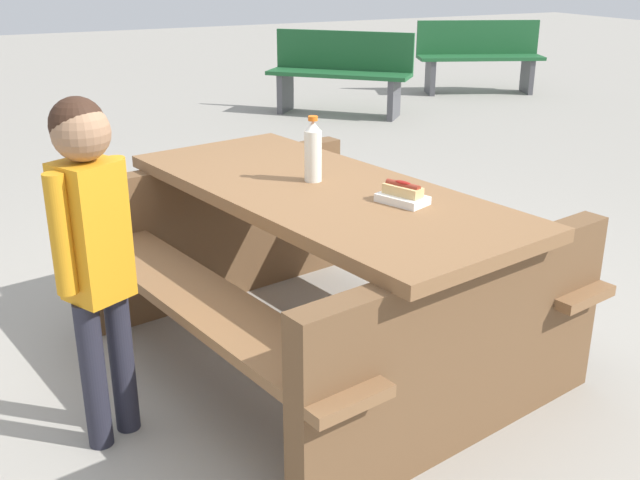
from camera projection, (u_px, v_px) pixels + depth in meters
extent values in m
plane|color=gray|center=(320.00, 354.00, 3.22)|extent=(30.00, 30.00, 0.00)
cube|color=brown|center=(320.00, 193.00, 2.96)|extent=(1.92, 1.11, 0.05)
cube|color=brown|center=(418.00, 233.00, 3.39)|extent=(1.82, 0.64, 0.04)
cube|color=brown|center=(199.00, 298.00, 2.75)|extent=(1.82, 0.64, 0.04)
cube|color=brown|center=(462.00, 354.00, 2.52)|extent=(0.38, 1.39, 0.70)
cube|color=brown|center=(222.00, 228.00, 3.67)|extent=(0.38, 1.39, 0.70)
cylinder|color=silver|center=(313.00, 156.00, 2.99)|extent=(0.07, 0.07, 0.20)
cone|color=silver|center=(313.00, 126.00, 2.95)|extent=(0.06, 0.06, 0.04)
cylinder|color=orange|center=(313.00, 118.00, 2.94)|extent=(0.04, 0.04, 0.02)
cube|color=white|center=(402.00, 199.00, 2.75)|extent=(0.21, 0.17, 0.03)
cube|color=#D8B272|center=(403.00, 190.00, 2.74)|extent=(0.16, 0.11, 0.04)
cylinder|color=maroon|center=(403.00, 186.00, 2.73)|extent=(0.14, 0.08, 0.03)
ellipsoid|color=maroon|center=(403.00, 183.00, 2.73)|extent=(0.07, 0.05, 0.01)
cylinder|color=#262633|center=(122.00, 361.00, 2.63)|extent=(0.08, 0.08, 0.55)
cylinder|color=#262633|center=(94.00, 376.00, 2.54)|extent=(0.08, 0.08, 0.55)
cube|color=orange|center=(92.00, 231.00, 2.40)|extent=(0.23, 0.24, 0.46)
cylinder|color=orange|center=(120.00, 215.00, 2.48)|extent=(0.07, 0.07, 0.39)
cylinder|color=orange|center=(61.00, 235.00, 2.31)|extent=(0.07, 0.07, 0.39)
sphere|color=#997051|center=(81.00, 132.00, 2.29)|extent=(0.18, 0.18, 0.18)
sphere|color=#331E14|center=(77.00, 125.00, 2.29)|extent=(0.17, 0.17, 0.17)
cube|color=#1E592D|center=(339.00, 74.00, 7.85)|extent=(1.34, 1.35, 0.04)
cube|color=#1E592D|center=(344.00, 50.00, 7.93)|extent=(1.08, 1.10, 0.40)
cube|color=#4C4C51|center=(285.00, 92.00, 8.10)|extent=(0.30, 0.29, 0.41)
cube|color=#4C4C51|center=(394.00, 99.00, 7.75)|extent=(0.30, 0.29, 0.41)
cube|color=#1E592D|center=(480.00, 58.00, 9.08)|extent=(0.95, 1.54, 0.04)
cube|color=#1E592D|center=(478.00, 37.00, 9.17)|extent=(0.61, 1.40, 0.40)
cube|color=#4C4C51|center=(430.00, 77.00, 9.12)|extent=(0.36, 0.19, 0.41)
cube|color=#4C4C51|center=(527.00, 76.00, 9.19)|extent=(0.36, 0.19, 0.41)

